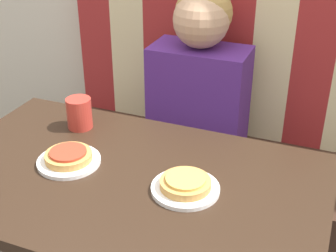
{
  "coord_description": "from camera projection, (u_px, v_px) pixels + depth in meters",
  "views": [
    {
      "loc": [
        0.51,
        -0.94,
        1.46
      ],
      "look_at": [
        0.0,
        0.32,
        0.73
      ],
      "focal_mm": 50.0,
      "sensor_mm": 36.0,
      "label": 1
    }
  ],
  "objects": [
    {
      "name": "person",
      "position": [
        200.0,
        72.0,
        1.77
      ],
      "size": [
        0.37,
        0.23,
        0.66
      ],
      "color": "#4C237A",
      "rests_on": "booth_seat"
    },
    {
      "name": "booth_backrest",
      "position": [
        216.0,
        57.0,
        1.95
      ],
      "size": [
        1.25,
        0.09,
        0.64
      ],
      "color": "maroon",
      "rests_on": "booth_seat"
    },
    {
      "name": "pizza_right",
      "position": [
        186.0,
        182.0,
        1.21
      ],
      "size": [
        0.13,
        0.13,
        0.03
      ],
      "color": "#C68E47",
      "rests_on": "plate_right"
    },
    {
      "name": "pizza_left",
      "position": [
        69.0,
        155.0,
        1.33
      ],
      "size": [
        0.13,
        0.13,
        0.03
      ],
      "color": "#C68E47",
      "rests_on": "plate_left"
    },
    {
      "name": "plate_left",
      "position": [
        70.0,
        161.0,
        1.34
      ],
      "size": [
        0.18,
        0.18,
        0.01
      ],
      "color": "white",
      "rests_on": "dining_table"
    },
    {
      "name": "dining_table",
      "position": [
        126.0,
        204.0,
        1.32
      ],
      "size": [
        1.09,
        0.67,
        0.73
      ],
      "color": "black",
      "rests_on": "ground_plane"
    },
    {
      "name": "plate_right",
      "position": [
        186.0,
        188.0,
        1.22
      ],
      "size": [
        0.18,
        0.18,
        0.01
      ],
      "color": "white",
      "rests_on": "dining_table"
    },
    {
      "name": "booth_seat",
      "position": [
        195.0,
        194.0,
        2.03
      ],
      "size": [
        1.25,
        0.54,
        0.47
      ],
      "color": "#382319",
      "rests_on": "ground_plane"
    },
    {
      "name": "drinking_cup",
      "position": [
        79.0,
        113.0,
        1.5
      ],
      "size": [
        0.08,
        0.08,
        0.1
      ],
      "color": "#B23328",
      "rests_on": "dining_table"
    }
  ]
}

